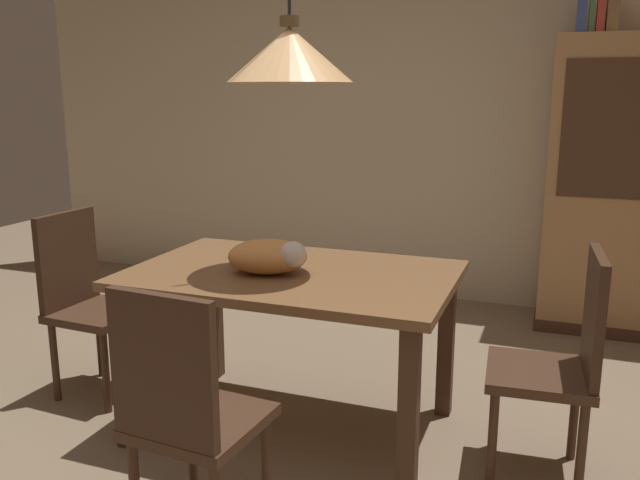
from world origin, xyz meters
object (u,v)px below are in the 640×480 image
at_px(book_red_tall, 601,10).
at_px(book_brown_thick, 612,15).
at_px(book_blue_wide, 582,14).
at_px(chair_left_side, 86,296).
at_px(pendant_lamp, 290,54).
at_px(book_green_slim, 592,12).
at_px(chair_near_front, 185,409).
at_px(chair_right_side, 562,357).
at_px(hutch_bookcase, 639,194).
at_px(dining_table, 292,293).
at_px(cat_sleeping, 270,256).

bearing_deg(book_red_tall, book_brown_thick, 0.00).
bearing_deg(book_blue_wide, chair_left_side, -139.19).
bearing_deg(book_brown_thick, pendant_lamp, -123.44).
height_order(pendant_lamp, book_green_slim, pendant_lamp).
distance_m(chair_near_front, chair_right_side, 1.44).
bearing_deg(chair_near_front, chair_left_side, 141.82).
bearing_deg(pendant_lamp, book_blue_wide, 60.28).
bearing_deg(hutch_bookcase, chair_left_side, -144.03).
distance_m(chair_right_side, hutch_bookcase, 2.00).
bearing_deg(chair_near_front, dining_table, 89.59).
distance_m(pendant_lamp, book_red_tall, 2.30).
height_order(hutch_bookcase, book_green_slim, book_green_slim).
bearing_deg(dining_table, pendant_lamp, 82.87).
xyz_separation_m(chair_right_side, book_green_slim, (0.03, 1.92, 1.47)).
bearing_deg(chair_near_front, cat_sleeping, 94.51).
relative_size(chair_right_side, book_brown_thick, 3.88).
relative_size(cat_sleeping, book_blue_wide, 1.69).
relative_size(hutch_bookcase, book_brown_thick, 7.71).
distance_m(pendant_lamp, book_blue_wide, 2.24).
bearing_deg(book_green_slim, book_brown_thick, 0.00).
distance_m(cat_sleeping, book_blue_wide, 2.59).
xyz_separation_m(pendant_lamp, book_blue_wide, (1.10, 1.93, 0.31)).
bearing_deg(book_green_slim, dining_table, -120.98).
height_order(dining_table, cat_sleeping, cat_sleeping).
xyz_separation_m(pendant_lamp, book_brown_thick, (1.27, 1.93, 0.30)).
bearing_deg(chair_left_side, book_green_slim, 40.10).
height_order(pendant_lamp, hutch_bookcase, pendant_lamp).
height_order(book_blue_wide, book_brown_thick, book_blue_wide).
xyz_separation_m(pendant_lamp, book_red_tall, (1.21, 1.93, 0.33)).
bearing_deg(cat_sleeping, book_green_slim, 58.51).
xyz_separation_m(chair_left_side, book_blue_wide, (2.23, 1.93, 1.46)).
distance_m(chair_right_side, book_blue_wide, 2.41).
distance_m(chair_right_side, book_brown_thick, 2.41).
distance_m(cat_sleeping, book_brown_thick, 2.67).
bearing_deg(hutch_bookcase, book_blue_wide, 179.80).
bearing_deg(chair_near_front, pendant_lamp, 89.59).
height_order(chair_near_front, book_green_slim, book_green_slim).
bearing_deg(chair_near_front, book_red_tall, 66.62).
bearing_deg(cat_sleeping, chair_right_side, 3.87).
bearing_deg(cat_sleeping, hutch_bookcase, 51.50).
height_order(chair_near_front, book_brown_thick, book_brown_thick).
distance_m(chair_left_side, book_blue_wide, 3.29).
height_order(chair_right_side, book_red_tall, book_red_tall).
height_order(chair_left_side, book_brown_thick, book_brown_thick).
distance_m(dining_table, pendant_lamp, 1.01).
bearing_deg(chair_right_side, cat_sleeping, -176.13).
relative_size(pendant_lamp, book_brown_thick, 5.42).
distance_m(pendant_lamp, book_brown_thick, 2.33).
bearing_deg(hutch_bookcase, pendant_lamp, -128.31).
relative_size(dining_table, cat_sleeping, 3.45).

